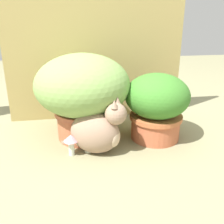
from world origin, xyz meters
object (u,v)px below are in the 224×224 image
cat (98,131)px  mushroom_ornament_red (88,133)px  grass_planter (83,91)px  mushroom_ornament_pink (71,141)px  leafy_planter (157,104)px

cat → mushroom_ornament_red: (-0.05, 0.01, -0.01)m
grass_planter → mushroom_ornament_pink: (-0.08, -0.21, -0.20)m
leafy_planter → cat: (-0.35, -0.12, -0.08)m
mushroom_ornament_red → leafy_planter: bearing=14.7°
mushroom_ornament_pink → mushroom_ornament_red: (0.09, 0.02, 0.03)m
mushroom_ornament_red → mushroom_ornament_pink: bearing=-168.7°
cat → grass_planter: bearing=107.0°
mushroom_ornament_pink → mushroom_ornament_red: mushroom_ornament_red is taller
grass_planter → mushroom_ornament_pink: 0.30m
cat → mushroom_ornament_pink: (-0.14, -0.01, -0.04)m
mushroom_ornament_pink → cat: bearing=2.9°
leafy_planter → mushroom_ornament_pink: (-0.49, -0.12, -0.12)m
leafy_planter → mushroom_ornament_red: leafy_planter is taller
leafy_planter → cat: leafy_planter is taller
mushroom_ornament_red → grass_planter: bearing=92.6°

